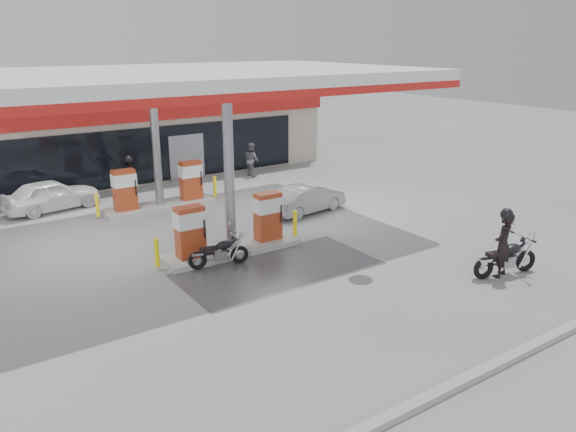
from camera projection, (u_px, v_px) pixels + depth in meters
The scene contains 16 objects.
ground at pixel (264, 273), 16.54m from camera, with size 90.00×90.00×0.00m, color gray.
wet_patch at pixel (278, 269), 16.81m from camera, with size 6.00×3.00×0.00m, color #4C4C4F.
drain_cover at pixel (361, 280), 16.04m from camera, with size 0.70×0.70×0.01m, color #38383A.
kerb at pixel (453, 386), 11.00m from camera, with size 28.00×0.25×0.15m, color gray.
store_building at pixel (98, 133), 28.50m from camera, with size 22.00×8.22×4.00m.
canopy at pixel (184, 80), 18.89m from camera, with size 16.00×10.02×5.51m.
pump_island_near at pixel (231, 232), 17.90m from camera, with size 5.14×1.30×1.78m.
pump_island_far at pixel (159, 191), 22.63m from camera, with size 5.14×1.30×1.78m.
main_motorcycle at pixel (507, 259), 16.25m from camera, with size 2.19×0.96×1.14m.
biker_main at pixel (503, 245), 16.04m from camera, with size 0.70×0.46×1.93m, color black.
parked_motorcycle at pixel (220, 253), 16.90m from camera, with size 1.86×0.81×0.96m.
sedan_white at pixel (52, 195), 22.42m from camera, with size 1.49×3.71×1.26m, color white.
attendant at pixel (252, 159), 28.02m from camera, with size 0.81×0.63×1.67m, color slate.
hatchback_silver at pixel (307, 199), 22.16m from camera, with size 1.17×3.36×1.11m, color gray.
parked_car_right at pixel (283, 147), 32.77m from camera, with size 1.87×4.05×1.13m, color black.
biker_walking at pixel (130, 178), 24.08m from camera, with size 1.02×0.42×1.74m, color black.
Camera 1 is at (-8.01, -13.01, 6.59)m, focal length 35.00 mm.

